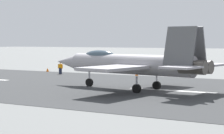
% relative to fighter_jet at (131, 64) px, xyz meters
% --- Properties ---
extents(ground_plane, '(400.00, 400.00, 0.00)m').
position_rel_fighter_jet_xyz_m(ground_plane, '(-4.06, -1.27, -2.37)').
color(ground_plane, slate).
extents(runway_strip, '(240.00, 26.00, 0.02)m').
position_rel_fighter_jet_xyz_m(runway_strip, '(-4.08, -1.27, -2.36)').
color(runway_strip, '#37383A').
rests_on(runway_strip, ground).
extents(fighter_jet, '(17.28, 13.55, 5.57)m').
position_rel_fighter_jet_xyz_m(fighter_jet, '(0.00, 0.00, 0.00)').
color(fighter_jet, '#9A979E').
rests_on(fighter_jet, ground).
extents(crew_person, '(0.69, 0.36, 1.59)m').
position_rel_fighter_jet_xyz_m(crew_person, '(16.35, -11.55, -1.58)').
color(crew_person, '#1E2338').
rests_on(crew_person, ground).
extents(marker_cone_mid, '(0.44, 0.44, 0.55)m').
position_rel_fighter_jet_xyz_m(marker_cone_mid, '(6.30, -13.96, -2.10)').
color(marker_cone_mid, orange).
rests_on(marker_cone_mid, ground).
extents(marker_cone_far, '(0.44, 0.44, 0.55)m').
position_rel_fighter_jet_xyz_m(marker_cone_far, '(20.39, -13.96, -2.10)').
color(marker_cone_far, orange).
rests_on(marker_cone_far, ground).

